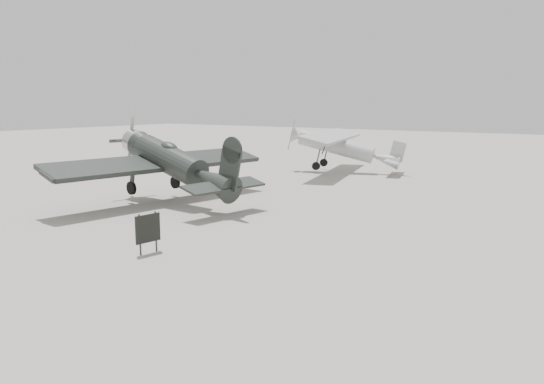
{
  "coord_description": "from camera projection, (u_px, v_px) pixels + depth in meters",
  "views": [
    {
      "loc": [
        13.64,
        -14.02,
        5.02
      ],
      "look_at": [
        1.98,
        3.25,
        1.5
      ],
      "focal_mm": 35.0,
      "sensor_mm": 36.0,
      "label": 1
    }
  ],
  "objects": [
    {
      "name": "ground",
      "position": [
        180.0,
        238.0,
        19.82
      ],
      "size": [
        160.0,
        160.0,
        0.0
      ],
      "primitive_type": "plane",
      "color": "gray",
      "rests_on": "ground"
    },
    {
      "name": "sign_board",
      "position": [
        148.0,
        229.0,
        17.78
      ],
      "size": [
        0.2,
        0.96,
        1.38
      ],
      "rotation": [
        0.0,
        0.0,
        -0.14
      ],
      "color": "#333333",
      "rests_on": "ground"
    },
    {
      "name": "highwing_monoplane",
      "position": [
        341.0,
        144.0,
        38.41
      ],
      "size": [
        8.44,
        11.78,
        3.34
      ],
      "rotation": [
        0.0,
        0.23,
        0.26
      ],
      "color": "#A2A4A7",
      "rests_on": "ground"
    },
    {
      "name": "lowwing_monoplane",
      "position": [
        175.0,
        163.0,
        26.18
      ],
      "size": [
        8.78,
        12.23,
        3.93
      ],
      "rotation": [
        0.0,
        0.24,
        -0.16
      ],
      "color": "black",
      "rests_on": "ground"
    }
  ]
}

